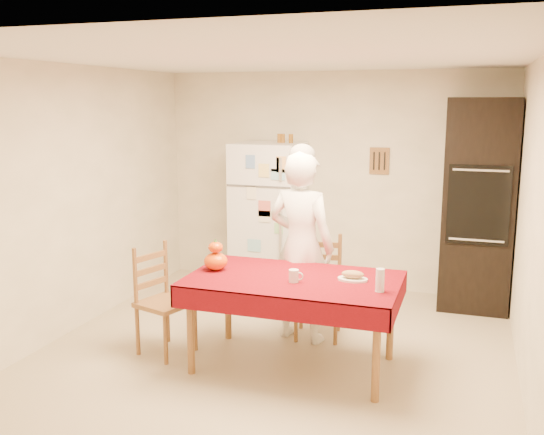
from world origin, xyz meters
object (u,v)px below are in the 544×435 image
at_px(chair_far, 319,282).
at_px(wine_glass, 380,280).
at_px(seated_woman, 301,247).
at_px(coffee_mug, 294,276).
at_px(refrigerator, 269,217).
at_px(oven_cabinet, 478,205).
at_px(dining_table, 294,286).
at_px(chair_left, 160,295).
at_px(pumpkin_lower, 216,261).
at_px(bread_plate, 353,279).

relative_size(chair_far, wine_glass, 5.40).
distance_m(seated_woman, coffee_mug, 0.73).
xyz_separation_m(refrigerator, oven_cabinet, (2.28, 0.05, 0.25)).
bearing_deg(wine_glass, dining_table, 168.66).
xyz_separation_m(refrigerator, wine_glass, (1.60, -2.12, -0.00)).
bearing_deg(chair_far, chair_left, -153.62).
bearing_deg(seated_woman, dining_table, 111.22).
distance_m(oven_cabinet, wine_glass, 2.29).
height_order(refrigerator, dining_table, refrigerator).
bearing_deg(pumpkin_lower, chair_far, 46.25).
xyz_separation_m(chair_left, wine_glass, (1.90, -0.08, 0.34)).
xyz_separation_m(chair_far, pumpkin_lower, (-0.71, -0.74, 0.33)).
height_order(oven_cabinet, coffee_mug, oven_cabinet).
relative_size(chair_left, wine_glass, 5.40).
bearing_deg(bread_plate, chair_left, -175.23).
xyz_separation_m(refrigerator, dining_table, (0.88, -1.98, -0.16)).
distance_m(dining_table, seated_woman, 0.64).
relative_size(refrigerator, coffee_mug, 17.00).
relative_size(seated_woman, wine_glass, 9.88).
bearing_deg(seated_woman, pumpkin_lower, 56.59).
relative_size(dining_table, coffee_mug, 17.00).
height_order(refrigerator, bread_plate, refrigerator).
bearing_deg(refrigerator, chair_far, -53.36).
bearing_deg(wine_glass, bread_plate, 138.22).
bearing_deg(pumpkin_lower, wine_glass, -6.39).
bearing_deg(dining_table, pumpkin_lower, 178.83).
distance_m(oven_cabinet, bread_plate, 2.18).
relative_size(dining_table, wine_glass, 9.66).
bearing_deg(chair_far, coffee_mug, -97.08).
bearing_deg(wine_glass, chair_left, 177.51).
relative_size(refrigerator, dining_table, 1.00).
xyz_separation_m(oven_cabinet, seated_woman, (-1.50, -1.42, -0.23)).
xyz_separation_m(seated_woman, coffee_mug, (0.14, -0.72, -0.06)).
bearing_deg(refrigerator, pumpkin_lower, -84.35).
bearing_deg(pumpkin_lower, refrigerator, 95.65).
bearing_deg(wine_glass, oven_cabinet, 72.52).
height_order(chair_left, bread_plate, chair_left).
distance_m(chair_far, coffee_mug, 0.92).
distance_m(chair_far, seated_woman, 0.42).
relative_size(chair_left, coffee_mug, 9.50).
bearing_deg(chair_left, seated_woman, -41.06).
bearing_deg(refrigerator, wine_glass, -53.04).
bearing_deg(chair_far, wine_glass, -60.32).
distance_m(oven_cabinet, seated_woman, 2.08).
height_order(chair_far, chair_left, same).
distance_m(dining_table, chair_far, 0.78).
xyz_separation_m(chair_left, coffee_mug, (1.22, -0.05, 0.30)).
relative_size(dining_table, seated_woman, 0.98).
relative_size(chair_left, bread_plate, 3.96).
distance_m(pumpkin_lower, bread_plate, 1.16).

